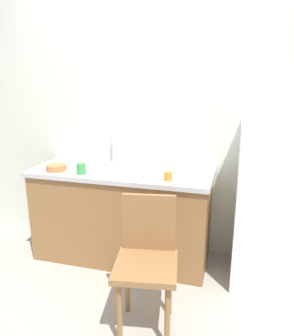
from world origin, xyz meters
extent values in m
plane|color=#9E998E|center=(0.00, 0.00, 0.00)|extent=(8.00, 8.00, 0.00)
cube|color=silver|center=(0.00, 1.00, 1.25)|extent=(4.80, 0.10, 2.49)
cube|color=olive|center=(-0.18, 0.65, 0.40)|extent=(1.57, 0.60, 0.81)
cube|color=#B7B7BC|center=(-0.18, 0.65, 0.83)|extent=(1.61, 0.64, 0.04)
cylinder|color=#B7B7BC|center=(-0.35, 0.90, 0.98)|extent=(0.02, 0.02, 0.27)
cube|color=white|center=(1.12, 0.64, 0.65)|extent=(0.61, 0.61, 1.30)
cylinder|color=olive|center=(0.16, -0.36, 0.23)|extent=(0.04, 0.04, 0.45)
cylinder|color=olive|center=(0.45, -0.31, 0.23)|extent=(0.04, 0.04, 0.45)
cylinder|color=olive|center=(0.11, -0.06, 0.23)|extent=(0.04, 0.04, 0.45)
cylinder|color=olive|center=(0.41, -0.02, 0.23)|extent=(0.04, 0.04, 0.45)
cube|color=olive|center=(0.28, -0.19, 0.47)|extent=(0.46, 0.46, 0.04)
cube|color=olive|center=(0.25, 0.00, 0.69)|extent=(0.36, 0.09, 0.40)
cube|color=white|center=(-0.11, 0.73, 0.87)|extent=(0.28, 0.20, 0.05)
cylinder|color=#C67042|center=(-0.73, 0.48, 0.87)|extent=(0.18, 0.18, 0.05)
cylinder|color=green|center=(-0.47, 0.44, 0.90)|extent=(0.08, 0.08, 0.09)
cylinder|color=orange|center=(0.28, 0.47, 0.88)|extent=(0.07, 0.07, 0.07)
camera|label=1|loc=(0.77, -1.94, 1.63)|focal=34.39mm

